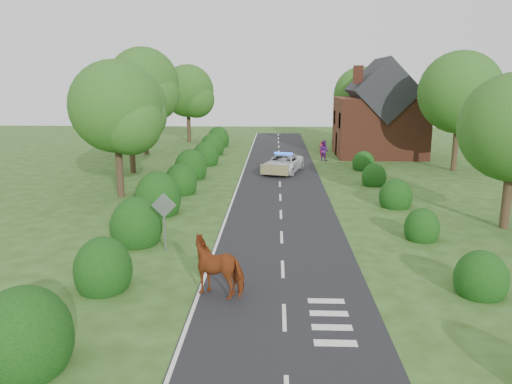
{
  "coord_description": "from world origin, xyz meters",
  "views": [
    {
      "loc": [
        -0.31,
        -18.15,
        7.17
      ],
      "look_at": [
        -1.34,
        7.8,
        1.3
      ],
      "focal_mm": 35.0,
      "sensor_mm": 36.0,
      "label": 1
    }
  ],
  "objects_px": {
    "cow": "(220,270)",
    "pedestrian_purple": "(324,151)",
    "police_van": "(283,163)",
    "road_sign": "(164,213)",
    "pedestrian_red": "(322,149)"
  },
  "relations": [
    {
      "from": "pedestrian_red",
      "to": "road_sign",
      "type": "bearing_deg",
      "value": 39.71
    },
    {
      "from": "police_van",
      "to": "pedestrian_purple",
      "type": "relative_size",
      "value": 3.03
    },
    {
      "from": "cow",
      "to": "pedestrian_purple",
      "type": "distance_m",
      "value": 29.45
    },
    {
      "from": "road_sign",
      "to": "pedestrian_red",
      "type": "relative_size",
      "value": 1.65
    },
    {
      "from": "cow",
      "to": "pedestrian_purple",
      "type": "height_order",
      "value": "pedestrian_purple"
    },
    {
      "from": "cow",
      "to": "pedestrian_purple",
      "type": "relative_size",
      "value": 1.26
    },
    {
      "from": "police_van",
      "to": "pedestrian_red",
      "type": "distance_m",
      "value": 8.9
    },
    {
      "from": "pedestrian_red",
      "to": "cow",
      "type": "bearing_deg",
      "value": 46.99
    },
    {
      "from": "road_sign",
      "to": "pedestrian_purple",
      "type": "height_order",
      "value": "road_sign"
    },
    {
      "from": "pedestrian_purple",
      "to": "cow",
      "type": "bearing_deg",
      "value": 117.36
    },
    {
      "from": "cow",
      "to": "pedestrian_red",
      "type": "xyz_separation_m",
      "value": [
        6.2,
        31.0,
        -0.07
      ]
    },
    {
      "from": "road_sign",
      "to": "cow",
      "type": "distance_m",
      "value": 5.13
    },
    {
      "from": "road_sign",
      "to": "pedestrian_red",
      "type": "bearing_deg",
      "value": 71.4
    },
    {
      "from": "cow",
      "to": "pedestrian_purple",
      "type": "xyz_separation_m",
      "value": [
        6.2,
        28.79,
        0.1
      ]
    },
    {
      "from": "cow",
      "to": "police_van",
      "type": "relative_size",
      "value": 0.42
    }
  ]
}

